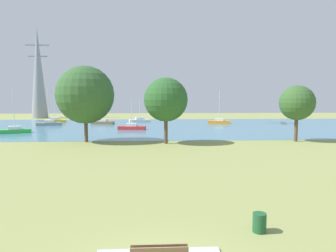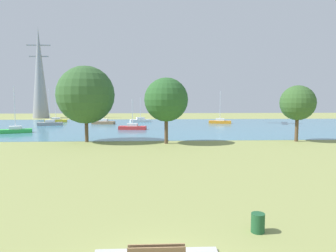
% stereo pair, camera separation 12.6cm
% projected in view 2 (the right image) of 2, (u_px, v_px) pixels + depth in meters
% --- Properties ---
extents(ground_plane, '(160.00, 160.00, 0.00)m').
position_uv_depth(ground_plane, '(155.00, 152.00, 31.38)').
color(ground_plane, '#8C9351').
extents(litter_bin, '(0.56, 0.56, 0.80)m').
position_uv_depth(litter_bin, '(258.00, 223.00, 12.58)').
color(litter_bin, '#1E512D').
rests_on(litter_bin, ground).
extents(water_surface, '(140.00, 40.00, 0.02)m').
position_uv_depth(water_surface, '(154.00, 126.00, 59.23)').
color(water_surface, teal).
rests_on(water_surface, ground).
extents(sailboat_green, '(5.02, 3.05, 7.36)m').
position_uv_depth(sailboat_green, '(16.00, 130.00, 48.15)').
color(sailboat_green, green).
rests_on(sailboat_green, water_surface).
extents(sailboat_red, '(4.95, 2.09, 5.57)m').
position_uv_depth(sailboat_red, '(132.00, 127.00, 53.40)').
color(sailboat_red, red).
rests_on(sailboat_red, water_surface).
extents(sailboat_white, '(5.02, 2.58, 5.78)m').
position_uv_depth(sailboat_white, '(140.00, 120.00, 70.18)').
color(sailboat_white, white).
rests_on(sailboat_white, water_surface).
extents(sailboat_yellow, '(5.01, 2.53, 7.97)m').
position_uv_depth(sailboat_yellow, '(56.00, 120.00, 69.37)').
color(sailboat_yellow, yellow).
rests_on(sailboat_yellow, water_surface).
extents(sailboat_brown, '(4.98, 2.29, 5.69)m').
position_uv_depth(sailboat_brown, '(103.00, 122.00, 64.57)').
color(sailboat_brown, brown).
rests_on(sailboat_brown, water_surface).
extents(sailboat_gray, '(4.99, 2.35, 7.53)m').
position_uv_depth(sailboat_gray, '(50.00, 123.00, 61.62)').
color(sailboat_gray, gray).
rests_on(sailboat_gray, water_surface).
extents(sailboat_orange, '(5.02, 2.61, 7.08)m').
position_uv_depth(sailboat_orange, '(220.00, 121.00, 66.11)').
color(sailboat_orange, orange).
rests_on(sailboat_orange, water_surface).
extents(tree_east_near, '(7.23, 7.23, 9.57)m').
position_uv_depth(tree_east_near, '(86.00, 95.00, 37.97)').
color(tree_east_near, brown).
rests_on(tree_east_near, ground).
extents(tree_west_near, '(5.32, 5.32, 8.02)m').
position_uv_depth(tree_west_near, '(166.00, 100.00, 36.68)').
color(tree_west_near, brown).
rests_on(tree_west_near, ground).
extents(tree_mid_shore, '(4.43, 4.43, 7.16)m').
position_uv_depth(tree_mid_shore, '(298.00, 103.00, 38.53)').
color(tree_mid_shore, brown).
rests_on(tree_mid_shore, ground).
extents(electricity_pylon, '(6.40, 4.40, 24.81)m').
position_uv_depth(electricity_pylon, '(39.00, 73.00, 83.17)').
color(electricity_pylon, gray).
rests_on(electricity_pylon, ground).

